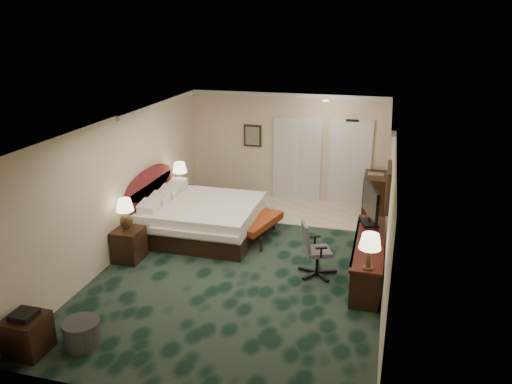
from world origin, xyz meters
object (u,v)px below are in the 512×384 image
(nightstand_far, at_px, (181,200))
(desk_chair, at_px, (318,249))
(lamp_near, at_px, (126,214))
(lamp_far, at_px, (180,176))
(nightstand_near, at_px, (129,245))
(tv, at_px, (370,205))
(desk, at_px, (368,258))
(bed, at_px, (203,219))
(bed_bench, at_px, (260,229))
(minibar, at_px, (374,195))
(ottoman, at_px, (82,333))
(side_table, at_px, (27,335))

(nightstand_far, height_order, desk_chair, desk_chair)
(lamp_near, relative_size, lamp_far, 0.98)
(nightstand_near, bearing_deg, tv, 15.96)
(lamp_far, bearing_deg, desk, -23.76)
(lamp_far, bearing_deg, nightstand_near, -91.04)
(nightstand_far, bearing_deg, desk, -24.20)
(bed, distance_m, nightstand_near, 1.76)
(nightstand_far, xyz_separation_m, lamp_near, (-0.02, -2.51, 0.61))
(bed_bench, xyz_separation_m, desk_chair, (1.39, -1.22, 0.28))
(nightstand_near, xyz_separation_m, nightstand_far, (0.01, 2.50, 0.01))
(bed_bench, distance_m, minibar, 3.06)
(desk, bearing_deg, nightstand_far, 155.80)
(bed, relative_size, nightstand_near, 3.63)
(nightstand_far, relative_size, bed_bench, 0.49)
(nightstand_far, xyz_separation_m, desk, (4.44, -2.00, 0.03))
(desk, bearing_deg, lamp_near, -173.42)
(bed, bearing_deg, lamp_near, -123.47)
(bed_bench, height_order, minibar, minibar)
(nightstand_far, relative_size, ottoman, 1.23)
(ottoman, height_order, desk_chair, desk_chair)
(side_table, height_order, desk, desk)
(lamp_far, xyz_separation_m, side_table, (-0.03, -5.35, -0.68))
(nightstand_near, relative_size, desk_chair, 0.62)
(nightstand_near, xyz_separation_m, bed_bench, (2.18, 1.54, -0.09))
(bed_bench, height_order, desk, desk)
(lamp_far, bearing_deg, minibar, 14.95)
(nightstand_near, height_order, tv, tv)
(tv, bearing_deg, lamp_far, 148.68)
(ottoman, relative_size, side_table, 0.94)
(nightstand_near, relative_size, lamp_far, 0.99)
(nightstand_far, distance_m, desk_chair, 4.18)
(nightstand_near, distance_m, bed_bench, 2.68)
(minibar, bearing_deg, lamp_far, -165.05)
(lamp_near, xyz_separation_m, minibar, (4.44, 3.62, -0.45))
(desk, bearing_deg, lamp_far, 156.24)
(lamp_far, height_order, minibar, lamp_far)
(bed, bearing_deg, desk_chair, -23.64)
(tv, relative_size, desk_chair, 0.96)
(side_table, bearing_deg, tv, 43.54)
(nightstand_near, xyz_separation_m, lamp_near, (-0.01, -0.01, 0.62))
(lamp_far, bearing_deg, tv, -15.20)
(minibar, bearing_deg, side_table, -124.05)
(side_table, relative_size, tv, 0.57)
(bed, height_order, lamp_near, lamp_near)
(ottoman, height_order, desk, desk)
(side_table, bearing_deg, desk_chair, 42.35)
(lamp_far, relative_size, side_table, 1.13)
(lamp_near, relative_size, minibar, 0.64)
(lamp_far, height_order, ottoman, lamp_far)
(tv, xyz_separation_m, desk_chair, (-0.84, -0.93, -0.57))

